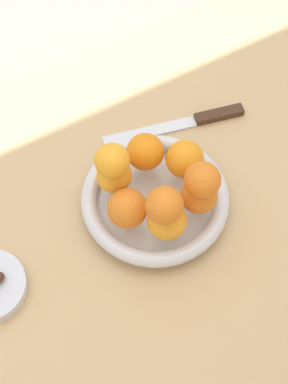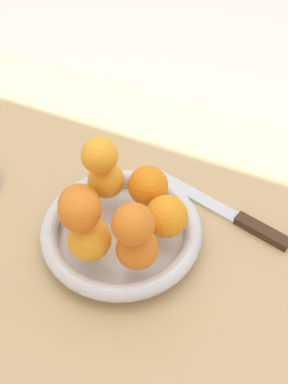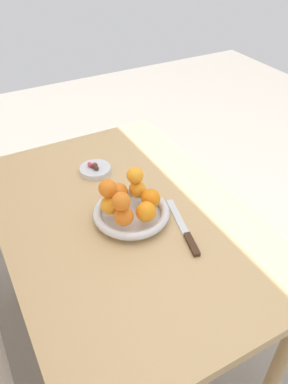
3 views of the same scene
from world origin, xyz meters
TOP-DOWN VIEW (x-y plane):
  - ground_plane at (0.00, 0.00)m, footprint 6.00×6.00m
  - dining_table at (0.00, 0.00)m, footprint 1.10×0.76m
  - fruit_bowl at (-0.02, -0.02)m, footprint 0.24×0.24m
  - candy_dish at (0.27, -0.01)m, footprint 0.12×0.12m
  - orange_0 at (-0.09, -0.03)m, footprint 0.06×0.06m
  - orange_1 at (-0.04, -0.08)m, footprint 0.06×0.06m
  - orange_2 at (0.02, -0.06)m, footprint 0.06×0.06m
  - orange_3 at (0.03, 0.00)m, footprint 0.06×0.06m
  - orange_4 at (-0.01, 0.05)m, footprint 0.06×0.06m
  - orange_5 at (-0.07, 0.03)m, footprint 0.06×0.06m
  - orange_6 at (0.03, -0.06)m, footprint 0.05×0.05m
  - orange_7 at (-0.07, 0.04)m, footprint 0.06×0.06m
  - orange_8 at (-0.00, 0.05)m, footprint 0.06×0.06m
  - candy_ball_0 at (0.27, -0.01)m, footprint 0.02×0.02m
  - candy_ball_1 at (0.28, 0.00)m, footprint 0.02×0.02m
  - candy_ball_2 at (0.29, -0.00)m, footprint 0.02×0.02m
  - candy_ball_3 at (0.26, -0.01)m, footprint 0.02×0.02m
  - candy_ball_4 at (0.25, -0.01)m, footprint 0.02×0.02m
  - knife at (-0.16, -0.13)m, footprint 0.26×0.08m

SIDE VIEW (x-z plane):
  - ground_plane at x=0.00m, z-range 0.00..0.00m
  - dining_table at x=0.00m, z-range 0.28..1.02m
  - knife at x=-0.16m, z-range 0.74..0.75m
  - candy_dish at x=0.27m, z-range 0.74..0.76m
  - fruit_bowl at x=-0.02m, z-range 0.74..0.78m
  - candy_ball_2 at x=0.29m, z-range 0.76..0.78m
  - candy_ball_4 at x=0.25m, z-range 0.76..0.78m
  - candy_ball_1 at x=0.28m, z-range 0.76..0.78m
  - candy_ball_0 at x=0.27m, z-range 0.76..0.78m
  - candy_ball_3 at x=0.26m, z-range 0.76..0.78m
  - orange_2 at x=0.02m, z-range 0.78..0.84m
  - orange_5 at x=-0.07m, z-range 0.78..0.84m
  - orange_4 at x=-0.01m, z-range 0.78..0.84m
  - orange_1 at x=-0.04m, z-range 0.78..0.84m
  - orange_0 at x=-0.09m, z-range 0.78..0.84m
  - orange_3 at x=0.03m, z-range 0.78..0.84m
  - orange_6 at x=0.03m, z-range 0.84..0.89m
  - orange_7 at x=-0.07m, z-range 0.84..0.89m
  - orange_8 at x=0.00m, z-range 0.84..0.90m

